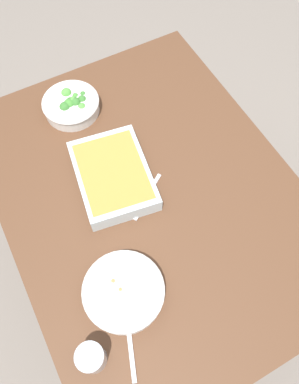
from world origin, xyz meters
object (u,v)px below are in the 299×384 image
(stew_bowl, at_px, (124,292))
(broccoli_bowl, at_px, (71,105))
(baking_dish, at_px, (113,175))
(spoon_by_stew, at_px, (129,336))
(fork_on_table, at_px, (145,200))
(drink_cup, at_px, (92,358))

(stew_bowl, relative_size, broccoli_bowl, 1.12)
(baking_dish, height_order, spoon_by_stew, baking_dish)
(baking_dish, xyz_separation_m, fork_on_table, (0.11, 0.05, -0.03))
(spoon_by_stew, height_order, fork_on_table, spoon_by_stew)
(broccoli_bowl, relative_size, fork_on_table, 1.27)
(fork_on_table, bearing_deg, baking_dish, -153.88)
(stew_bowl, relative_size, baking_dish, 0.67)
(broccoli_bowl, distance_m, spoon_by_stew, 0.79)
(drink_cup, distance_m, fork_on_table, 0.47)
(drink_cup, bearing_deg, fork_on_table, 136.02)
(drink_cup, xyz_separation_m, fork_on_table, (-0.34, 0.33, -0.04))
(spoon_by_stew, relative_size, fork_on_table, 1.09)
(broccoli_bowl, height_order, drink_cup, drink_cup)
(stew_bowl, relative_size, spoon_by_stew, 1.30)
(baking_dish, height_order, drink_cup, drink_cup)
(baking_dish, distance_m, drink_cup, 0.53)
(drink_cup, bearing_deg, baking_dish, 148.56)
(broccoli_bowl, distance_m, baking_dish, 0.33)
(drink_cup, distance_m, spoon_by_stew, 0.11)
(stew_bowl, distance_m, baking_dish, 0.36)
(stew_bowl, height_order, fork_on_table, stew_bowl)
(drink_cup, xyz_separation_m, spoon_by_stew, (-0.01, 0.11, -0.03))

